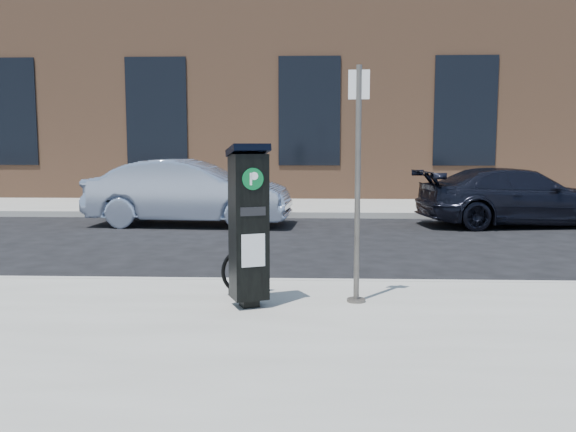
{
  "coord_description": "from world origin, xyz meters",
  "views": [
    {
      "loc": [
        0.1,
        -7.99,
        1.95
      ],
      "look_at": [
        -0.23,
        0.5,
        0.94
      ],
      "focal_mm": 38.0,
      "sensor_mm": 36.0,
      "label": 1
    }
  ],
  "objects_px": {
    "parking_kiosk": "(249,224)",
    "sign_pole": "(358,187)",
    "car_silver": "(190,192)",
    "bike_rack": "(245,271)",
    "car_dark": "(517,197)"
  },
  "relations": [
    {
      "from": "bike_rack",
      "to": "car_dark",
      "type": "xyz_separation_m",
      "value": [
        5.71,
        7.54,
        0.26
      ]
    },
    {
      "from": "parking_kiosk",
      "to": "car_dark",
      "type": "bearing_deg",
      "value": 32.67
    },
    {
      "from": "parking_kiosk",
      "to": "sign_pole",
      "type": "bearing_deg",
      "value": -10.81
    },
    {
      "from": "bike_rack",
      "to": "car_silver",
      "type": "bearing_deg",
      "value": 82.55
    },
    {
      "from": "parking_kiosk",
      "to": "sign_pole",
      "type": "distance_m",
      "value": 1.3
    },
    {
      "from": "sign_pole",
      "to": "car_dark",
      "type": "distance_m",
      "value": 9.03
    },
    {
      "from": "sign_pole",
      "to": "car_dark",
      "type": "xyz_separation_m",
      "value": [
        4.39,
        7.84,
        -0.78
      ]
    },
    {
      "from": "car_dark",
      "to": "car_silver",
      "type": "bearing_deg",
      "value": 83.8
    },
    {
      "from": "car_silver",
      "to": "car_dark",
      "type": "height_order",
      "value": "car_silver"
    },
    {
      "from": "bike_rack",
      "to": "car_silver",
      "type": "xyz_separation_m",
      "value": [
        -2.13,
        7.3,
        0.36
      ]
    },
    {
      "from": "car_silver",
      "to": "car_dark",
      "type": "distance_m",
      "value": 7.85
    },
    {
      "from": "car_silver",
      "to": "car_dark",
      "type": "bearing_deg",
      "value": -84.5
    },
    {
      "from": "sign_pole",
      "to": "car_silver",
      "type": "height_order",
      "value": "sign_pole"
    },
    {
      "from": "bike_rack",
      "to": "car_silver",
      "type": "relative_size",
      "value": 0.12
    },
    {
      "from": "sign_pole",
      "to": "bike_rack",
      "type": "xyz_separation_m",
      "value": [
        -1.32,
        0.31,
        -1.04
      ]
    }
  ]
}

